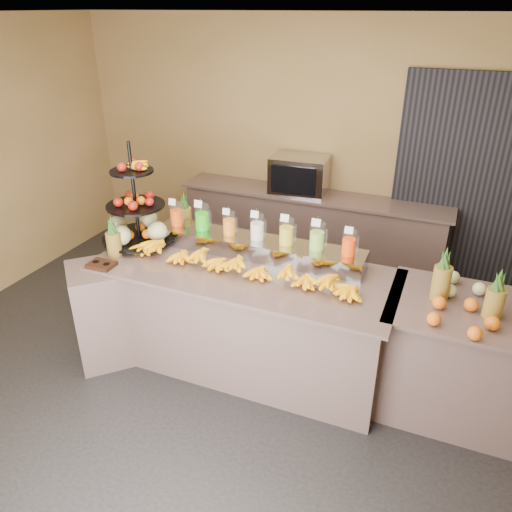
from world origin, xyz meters
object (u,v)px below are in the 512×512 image
Objects in this scene: pitcher_tray at (257,247)px; right_fruit_pile at (462,304)px; oven_warmer at (300,175)px; fruit_stand at (141,219)px; condiment_caddy at (102,265)px; banana_heap at (241,263)px.

right_fruit_pile is (1.65, -0.31, 0.01)m from pitcher_tray.
fruit_stand is at bearing -118.20° from oven_warmer.
oven_warmer is at bearing 68.58° from condiment_caddy.
oven_warmer is (0.93, 2.36, 0.19)m from condiment_caddy.
right_fruit_pile is (2.69, -0.14, -0.15)m from fruit_stand.
oven_warmer is (0.86, 1.84, -0.03)m from fruit_stand.
fruit_stand is at bearing 82.77° from condiment_caddy.
fruit_stand reaches higher than condiment_caddy.
banana_heap is 2.01m from oven_warmer.
oven_warmer is (-0.16, 2.00, 0.13)m from banana_heap.
oven_warmer is (-1.83, 1.98, 0.13)m from right_fruit_pile.
banana_heap reaches higher than condiment_caddy.
condiment_caddy is at bearing -101.92° from fruit_stand.
oven_warmer reaches higher than banana_heap.
fruit_stand reaches higher than banana_heap.
fruit_stand is (-1.03, 0.15, 0.15)m from banana_heap.
oven_warmer reaches higher than condiment_caddy.
banana_heap is 9.94× the size of condiment_caddy.
fruit_stand is 1.88× the size of right_fruit_pile.
banana_heap is at bearing 18.43° from condiment_caddy.
condiment_caddy is at bearing -114.62° from oven_warmer.
banana_heap is at bearing -88.47° from oven_warmer.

